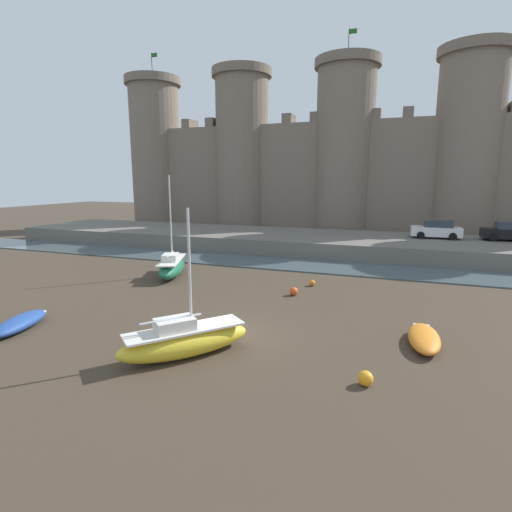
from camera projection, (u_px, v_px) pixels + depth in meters
ground_plane at (230, 335)px, 16.98m from camera, size 160.00×160.00×0.00m
water_channel at (306, 265)px, 30.45m from camera, size 80.00×4.50×0.10m
quay_road at (324, 243)px, 37.02m from camera, size 62.54×10.00×1.41m
castle at (344, 158)px, 46.02m from camera, size 57.83×7.29×22.62m
sailboat_midflat_right at (172, 267)px, 27.10m from camera, size 3.11×5.12×6.79m
rowboat_midflat_centre at (20, 322)px, 17.59m from camera, size 1.87×3.43×0.60m
rowboat_foreground_right at (424, 338)px, 15.91m from camera, size 1.32×3.19×0.59m
sailboat_foreground_left at (185, 340)px, 14.86m from camera, size 4.34×4.72×5.54m
mooring_buoy_near_shore at (294, 291)px, 22.73m from camera, size 0.48×0.48×0.48m
mooring_buoy_near_channel at (312, 283)px, 24.75m from camera, size 0.38×0.38×0.38m
mooring_buoy_off_centre at (366, 378)px, 12.80m from camera, size 0.50×0.50×0.50m
car_quay_east at (437, 229)px, 34.96m from camera, size 4.14×1.95×1.62m
car_quay_centre_east at (509, 232)px, 33.51m from camera, size 4.14×1.95×1.62m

